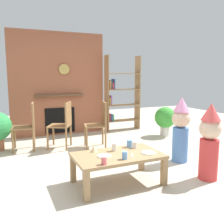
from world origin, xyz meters
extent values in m
plane|color=#BCB29E|center=(0.00, 0.00, 0.00)|extent=(12.00, 12.00, 0.00)
cube|color=#935138|center=(-0.27, 2.60, 1.20)|extent=(2.20, 0.18, 2.40)
cube|color=black|center=(-0.27, 2.50, 0.35)|extent=(0.70, 0.02, 0.60)
cube|color=brown|center=(-0.27, 2.46, 0.95)|extent=(1.10, 0.10, 0.04)
cylinder|color=tan|center=(-0.15, 2.48, 1.55)|extent=(0.24, 0.04, 0.24)
cube|color=#9E7A51|center=(0.89, 2.40, 0.95)|extent=(0.02, 0.28, 1.90)
cube|color=#9E7A51|center=(1.77, 2.40, 0.95)|extent=(0.02, 0.28, 1.90)
cube|color=#9E7A51|center=(1.33, 2.40, 0.25)|extent=(0.86, 0.28, 0.02)
cube|color=#9E7A51|center=(1.33, 2.40, 0.65)|extent=(0.86, 0.28, 0.02)
cube|color=#9E7A51|center=(1.33, 2.40, 1.05)|extent=(0.86, 0.28, 0.02)
cube|color=#9E7A51|center=(1.33, 2.40, 1.45)|extent=(0.86, 0.28, 0.02)
cube|color=#B23333|center=(0.95, 2.40, 0.36)|extent=(0.02, 0.20, 0.20)
cube|color=#3359A5|center=(1.00, 2.40, 0.35)|extent=(0.03, 0.20, 0.18)
cube|color=#3F8C4C|center=(1.04, 2.40, 0.34)|extent=(0.03, 0.20, 0.17)
cube|color=gold|center=(0.95, 2.40, 0.76)|extent=(0.02, 0.20, 0.20)
cube|color=#8C4C99|center=(0.98, 2.40, 0.79)|extent=(0.03, 0.20, 0.25)
cube|color=#D87F3F|center=(0.95, 2.40, 1.17)|extent=(0.02, 0.20, 0.21)
cube|color=#4C4C51|center=(0.99, 2.40, 1.17)|extent=(0.04, 0.20, 0.23)
cube|color=#B23333|center=(1.04, 2.40, 1.14)|extent=(0.04, 0.20, 0.17)
cube|color=#3359A5|center=(1.07, 2.40, 1.19)|extent=(0.02, 0.20, 0.26)
cube|color=#9E7A51|center=(-0.16, -0.49, 0.38)|extent=(1.14, 0.66, 0.04)
cube|color=#9E7A51|center=(-0.69, -0.78, 0.18)|extent=(0.07, 0.07, 0.36)
cube|color=#9E7A51|center=(0.37, -0.78, 0.18)|extent=(0.07, 0.07, 0.36)
cube|color=#9E7A51|center=(-0.69, -0.20, 0.18)|extent=(0.07, 0.07, 0.36)
cube|color=#9E7A51|center=(0.37, -0.20, 0.18)|extent=(0.07, 0.07, 0.36)
cylinder|color=silver|center=(-0.14, -0.34, 0.45)|extent=(0.07, 0.07, 0.11)
cylinder|color=#E5666B|center=(-0.46, -0.76, 0.44)|extent=(0.06, 0.06, 0.09)
cylinder|color=#669EE0|center=(0.13, -0.26, 0.45)|extent=(0.08, 0.08, 0.10)
cylinder|color=silver|center=(0.17, -0.34, 0.44)|extent=(0.06, 0.06, 0.09)
cylinder|color=#669EE0|center=(-0.16, -0.69, 0.44)|extent=(0.07, 0.07, 0.09)
cylinder|color=white|center=(-0.36, -0.50, 0.40)|extent=(0.18, 0.18, 0.01)
cylinder|color=white|center=(0.23, -0.61, 0.40)|extent=(0.19, 0.19, 0.01)
cone|color=#EAC68C|center=(-0.41, -0.28, 0.44)|extent=(0.10, 0.10, 0.08)
cube|color=silver|center=(-0.02, -0.62, 0.40)|extent=(0.09, 0.14, 0.01)
cylinder|color=#D13838|center=(1.03, -0.86, 0.28)|extent=(0.25, 0.25, 0.56)
sphere|color=beige|center=(1.03, -0.86, 0.71)|extent=(0.29, 0.29, 0.29)
cone|color=#EA4C4C|center=(1.03, -0.86, 0.93)|extent=(0.26, 0.26, 0.23)
cylinder|color=#4C7FC6|center=(1.13, -0.14, 0.28)|extent=(0.26, 0.26, 0.57)
sphere|color=beige|center=(1.13, -0.14, 0.72)|extent=(0.29, 0.29, 0.29)
cone|color=pink|center=(1.13, -0.14, 0.95)|extent=(0.27, 0.27, 0.24)
cube|color=olive|center=(-1.17, 1.56, 0.44)|extent=(0.45, 0.45, 0.02)
cube|color=olive|center=(-0.98, 1.53, 0.68)|extent=(0.09, 0.40, 0.45)
cylinder|color=olive|center=(-1.32, 1.76, 0.21)|extent=(0.04, 0.04, 0.43)
cylinder|color=olive|center=(-1.37, 1.41, 0.21)|extent=(0.04, 0.04, 0.43)
cylinder|color=olive|center=(-0.96, 1.71, 0.21)|extent=(0.04, 0.04, 0.43)
cylinder|color=olive|center=(-1.01, 1.35, 0.21)|extent=(0.04, 0.04, 0.43)
cube|color=olive|center=(-0.51, 1.44, 0.44)|extent=(0.54, 0.54, 0.02)
cube|color=olive|center=(-0.35, 1.35, 0.68)|extent=(0.21, 0.37, 0.45)
cylinder|color=olive|center=(-0.59, 1.68, 0.21)|extent=(0.04, 0.04, 0.43)
cylinder|color=olive|center=(-0.76, 1.37, 0.21)|extent=(0.04, 0.04, 0.43)
cylinder|color=olive|center=(-0.27, 1.51, 0.21)|extent=(0.04, 0.04, 0.43)
cylinder|color=olive|center=(-0.44, 1.20, 0.21)|extent=(0.04, 0.04, 0.43)
cube|color=olive|center=(0.13, 1.18, 0.44)|extent=(0.48, 0.48, 0.02)
cube|color=olive|center=(0.31, 1.14, 0.68)|extent=(0.12, 0.40, 0.45)
cylinder|color=olive|center=(-0.01, 1.39, 0.21)|extent=(0.04, 0.04, 0.43)
cylinder|color=olive|center=(-0.09, 1.04, 0.21)|extent=(0.04, 0.04, 0.43)
cylinder|color=olive|center=(0.35, 1.31, 0.21)|extent=(0.04, 0.04, 0.43)
cylinder|color=olive|center=(0.26, 0.96, 0.21)|extent=(0.04, 0.04, 0.43)
cylinder|color=beige|center=(1.95, 1.40, 0.11)|extent=(0.21, 0.21, 0.23)
sphere|color=green|center=(1.95, 1.40, 0.44)|extent=(0.49, 0.49, 0.49)
camera|label=1|loc=(-1.49, -3.29, 1.41)|focal=39.75mm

